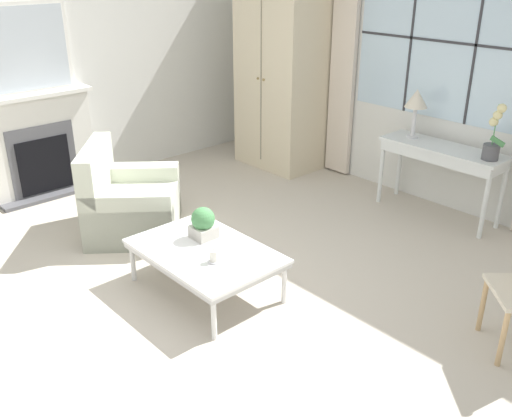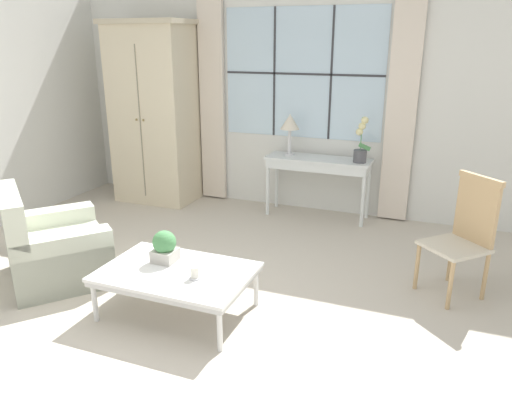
{
  "view_description": "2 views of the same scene",
  "coord_description": "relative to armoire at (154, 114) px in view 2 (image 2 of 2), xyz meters",
  "views": [
    {
      "loc": [
        3.02,
        -2.19,
        2.45
      ],
      "look_at": [
        -0.05,
        0.59,
        0.58
      ],
      "focal_mm": 40.0,
      "sensor_mm": 36.0,
      "label": 1
    },
    {
      "loc": [
        1.75,
        -2.9,
        2.06
      ],
      "look_at": [
        0.29,
        0.78,
        0.7
      ],
      "focal_mm": 35.0,
      "sensor_mm": 36.0,
      "label": 2
    }
  ],
  "objects": [
    {
      "name": "ground_plane",
      "position": [
        1.86,
        -2.63,
        -1.15
      ],
      "size": [
        14.0,
        14.0,
        0.0
      ],
      "primitive_type": "plane",
      "color": "#BCB2A3"
    },
    {
      "name": "wall_back_windowed",
      "position": [
        1.86,
        0.39,
        0.25
      ],
      "size": [
        7.2,
        0.14,
        2.8
      ],
      "color": "silver",
      "rests_on": "ground_plane"
    },
    {
      "name": "armoire",
      "position": [
        0.0,
        0.0,
        0.0
      ],
      "size": [
        1.08,
        0.7,
        2.29
      ],
      "color": "beige",
      "rests_on": "ground_plane"
    },
    {
      "name": "console_table",
      "position": [
        2.17,
        0.11,
        -0.51
      ],
      "size": [
        1.24,
        0.41,
        0.73
      ],
      "color": "silver",
      "rests_on": "ground_plane"
    },
    {
      "name": "table_lamp",
      "position": [
        1.8,
        0.12,
        -0.04
      ],
      "size": [
        0.23,
        0.23,
        0.5
      ],
      "color": "silver",
      "rests_on": "console_table"
    },
    {
      "name": "potted_orchid",
      "position": [
        2.66,
        0.07,
        -0.23
      ],
      "size": [
        0.19,
        0.15,
        0.52
      ],
      "color": "#4C4C51",
      "rests_on": "console_table"
    },
    {
      "name": "armchair_upholstered",
      "position": [
        0.41,
        -2.39,
        -0.87
      ],
      "size": [
        1.22,
        1.21,
        0.85
      ],
      "color": "beige",
      "rests_on": "ground_plane"
    },
    {
      "name": "side_chair_wooden",
      "position": [
        3.8,
        -1.33,
        -0.59
      ],
      "size": [
        0.62,
        0.62,
        1.02
      ],
      "color": "beige",
      "rests_on": "ground_plane"
    },
    {
      "name": "coffee_table",
      "position": [
        1.76,
        -2.52,
        -0.82
      ],
      "size": [
        1.16,
        0.78,
        0.37
      ],
      "color": "silver",
      "rests_on": "ground_plane"
    },
    {
      "name": "potted_plant_small",
      "position": [
        1.59,
        -2.4,
        -0.65
      ],
      "size": [
        0.19,
        0.19,
        0.26
      ],
      "color": "#BCB7AD",
      "rests_on": "coffee_table"
    },
    {
      "name": "pillar_candle",
      "position": [
        1.96,
        -2.59,
        -0.73
      ],
      "size": [
        0.09,
        0.09,
        0.11
      ],
      "color": "silver",
      "rests_on": "coffee_table"
    }
  ]
}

